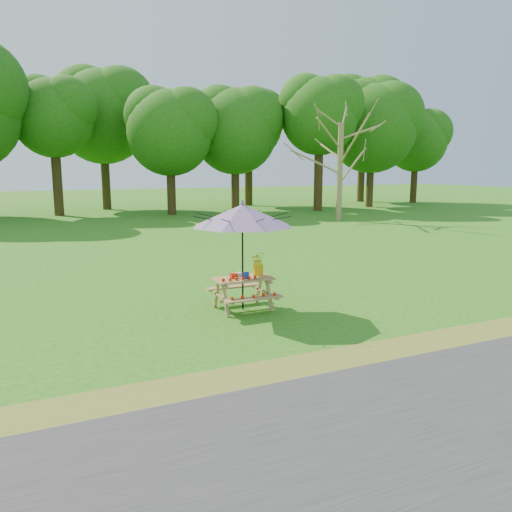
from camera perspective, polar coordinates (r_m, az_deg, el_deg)
name	(u,v)px	position (r m, az deg, el deg)	size (l,w,h in m)	color
ground	(303,309)	(10.45, 5.43, -6.04)	(120.00, 120.00, 0.00)	#296E15
drygrass_strip	(392,354)	(8.28, 15.33, -10.75)	(120.00, 1.20, 0.01)	olive
treeline	(114,77)	(31.51, -15.94, 19.06)	(60.00, 12.00, 16.00)	#24580F
bare_tree	(342,81)	(28.33, 9.86, 19.13)	(6.88, 6.88, 12.20)	olive
picnic_table	(243,294)	(10.30, -1.52, -4.36)	(1.20, 1.32, 0.67)	#916241
patio_umbrella	(242,215)	(10.02, -1.57, 4.66)	(2.08, 2.08, 2.25)	black
produce_bins	(240,275)	(10.20, -1.84, -2.22)	(0.35, 0.44, 0.13)	red
tomatoes_row	(239,278)	(9.99, -1.92, -2.58)	(0.77, 0.13, 0.07)	red
flower_bucket	(258,263)	(10.42, 0.25, -0.77)	(0.36, 0.34, 0.49)	#E1A10B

